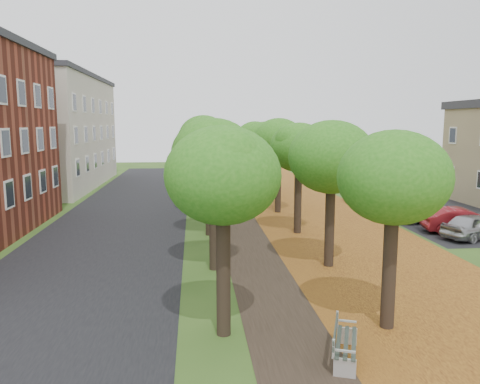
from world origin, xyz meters
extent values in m
plane|color=#2D4C19|center=(0.00, 0.00, 0.00)|extent=(120.00, 120.00, 0.00)
cube|color=black|center=(-7.50, 15.00, 0.00)|extent=(8.00, 70.00, 0.01)
cube|color=black|center=(0.00, 15.00, 0.00)|extent=(3.20, 70.00, 0.01)
cube|color=#A96C1F|center=(5.00, 15.00, 0.01)|extent=(7.50, 70.00, 0.01)
cube|color=black|center=(13.50, 16.00, 0.00)|extent=(9.00, 16.00, 0.01)
cylinder|color=black|center=(-2.20, 0.00, 1.77)|extent=(0.40, 0.40, 3.55)
ellipsoid|color=#256B16|center=(-2.20, 0.00, 4.67)|extent=(3.46, 3.46, 2.94)
cylinder|color=black|center=(-2.20, 6.00, 1.77)|extent=(0.40, 0.40, 3.55)
ellipsoid|color=#256B16|center=(-2.20, 6.00, 4.67)|extent=(3.46, 3.46, 2.94)
cylinder|color=black|center=(-2.20, 12.00, 1.77)|extent=(0.40, 0.40, 3.55)
ellipsoid|color=#256B16|center=(-2.20, 12.00, 4.67)|extent=(3.46, 3.46, 2.94)
cylinder|color=black|center=(-2.20, 18.00, 1.77)|extent=(0.40, 0.40, 3.55)
ellipsoid|color=#256B16|center=(-2.20, 18.00, 4.67)|extent=(3.46, 3.46, 2.94)
cylinder|color=black|center=(-2.20, 24.00, 1.77)|extent=(0.40, 0.40, 3.55)
ellipsoid|color=#256B16|center=(-2.20, 24.00, 4.67)|extent=(3.46, 3.46, 2.94)
cylinder|color=black|center=(-2.20, 30.00, 1.77)|extent=(0.40, 0.40, 3.55)
ellipsoid|color=#256B16|center=(-2.20, 30.00, 4.67)|extent=(3.46, 3.46, 2.94)
cylinder|color=black|center=(2.60, 0.00, 1.77)|extent=(0.40, 0.40, 3.55)
ellipsoid|color=#256B16|center=(2.60, 0.00, 4.67)|extent=(3.46, 3.46, 2.94)
cylinder|color=black|center=(2.60, 6.00, 1.77)|extent=(0.40, 0.40, 3.55)
ellipsoid|color=#256B16|center=(2.60, 6.00, 4.67)|extent=(3.46, 3.46, 2.94)
cylinder|color=black|center=(2.60, 12.00, 1.77)|extent=(0.40, 0.40, 3.55)
ellipsoid|color=#256B16|center=(2.60, 12.00, 4.67)|extent=(3.46, 3.46, 2.94)
cylinder|color=black|center=(2.60, 18.00, 1.77)|extent=(0.40, 0.40, 3.55)
ellipsoid|color=#256B16|center=(2.60, 18.00, 4.67)|extent=(3.46, 3.46, 2.94)
cylinder|color=black|center=(2.60, 24.00, 1.77)|extent=(0.40, 0.40, 3.55)
ellipsoid|color=#256B16|center=(2.60, 24.00, 4.67)|extent=(3.46, 3.46, 2.94)
cylinder|color=black|center=(2.60, 30.00, 1.77)|extent=(0.40, 0.40, 3.55)
ellipsoid|color=#256B16|center=(2.60, 30.00, 4.67)|extent=(3.46, 3.46, 2.94)
cube|color=beige|center=(-17.00, 33.00, 5.00)|extent=(10.00, 20.00, 10.00)
cube|color=#2D2D33|center=(-17.00, 33.00, 10.20)|extent=(10.30, 20.30, 0.40)
cube|color=#252E27|center=(0.79, -1.75, 0.47)|extent=(1.10, 1.94, 0.04)
cube|color=#252E27|center=(0.53, -1.65, 0.76)|extent=(0.69, 1.79, 0.27)
cube|color=silver|center=(0.49, -2.55, 0.24)|extent=(0.52, 0.24, 0.47)
cube|color=silver|center=(1.08, -0.94, 0.24)|extent=(0.52, 0.24, 0.47)
cube|color=silver|center=(0.49, -2.55, 0.66)|extent=(0.47, 0.22, 0.04)
cube|color=silver|center=(1.08, -0.94, 0.66)|extent=(0.47, 0.22, 0.04)
imported|color=#A4A5A9|center=(11.50, 9.83, 0.67)|extent=(4.22, 2.88, 1.33)
imported|color=maroon|center=(11.51, 10.99, 0.69)|extent=(4.37, 2.16, 1.38)
imported|color=#38383D|center=(11.00, 13.95, 0.63)|extent=(4.39, 1.82, 1.27)
imported|color=white|center=(11.00, 21.22, 0.70)|extent=(5.53, 3.98, 1.40)
camera|label=1|loc=(-2.97, -12.52, 5.94)|focal=35.00mm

